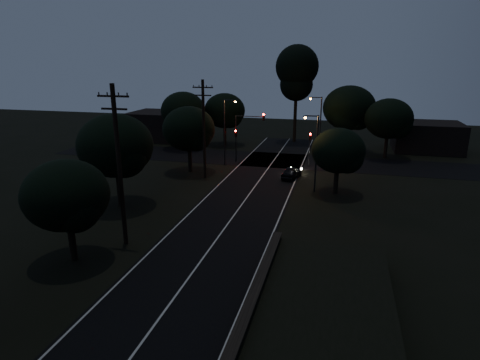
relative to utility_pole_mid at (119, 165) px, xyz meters
The scene contains 21 objects.
road_surface 18.13m from the utility_pole_mid, 69.58° to the left, with size 60.00×70.00×0.03m.
utility_pole_mid is the anchor object (origin of this frame).
utility_pole_far 17.00m from the utility_pole_mid, 90.00° to the left, with size 2.20×0.30×10.50m.
tree_left_b 3.87m from the utility_pole_mid, 120.31° to the right, with size 5.23×5.23×6.64m.
tree_left_c 8.11m from the utility_pole_mid, 121.88° to the left, with size 6.43×6.43×8.12m.
tree_left_d 19.04m from the utility_pole_mid, 96.92° to the left, with size 5.92×5.92×7.51m.
tree_far_nw 34.99m from the utility_pole_mid, 94.56° to the left, with size 6.11×6.11×7.74m.
tree_far_w 31.84m from the utility_pole_mid, 104.13° to the left, with size 6.39×6.39×8.15m.
tree_far_ne 38.05m from the utility_pole_mid, 66.36° to the left, with size 7.21×7.21×9.12m.
tree_far_e 37.75m from the utility_pole_mid, 57.62° to the left, with size 6.10×6.10×7.74m.
tree_right_a 20.63m from the utility_pole_mid, 46.42° to the left, with size 5.01×5.01×6.37m.
tall_pine 40.90m from the utility_pole_mid, 80.07° to the left, with size 6.48×6.48×14.73m.
building_left 39.72m from the utility_pole_mid, 110.73° to the left, with size 10.00×8.00×4.40m, color black.
building_right 46.19m from the utility_pole_mid, 55.62° to the left, with size 9.00×7.00×4.00m, color black.
signal_left 25.19m from the utility_pole_mid, 86.79° to the left, with size 0.28×0.35×4.10m.
signal_right 27.30m from the utility_pole_mid, 67.01° to the left, with size 0.28×0.35×4.10m.
signal_mast 25.22m from the utility_pole_mid, 82.96° to the left, with size 3.70×0.35×6.25m.
streetlight_a 23.04m from the utility_pole_mid, 88.27° to the left, with size 1.66×0.26×8.00m.
streetlight_b 31.15m from the utility_pole_mid, 68.70° to the left, with size 1.66×0.26×8.00m.
streetlight_c 19.15m from the utility_pole_mid, 51.74° to the left, with size 1.46×0.26×7.50m.
car 21.96m from the utility_pole_mid, 64.48° to the left, with size 1.49×3.71×1.26m, color black.
Camera 1 is at (8.14, -7.99, 12.37)m, focal length 30.00 mm.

